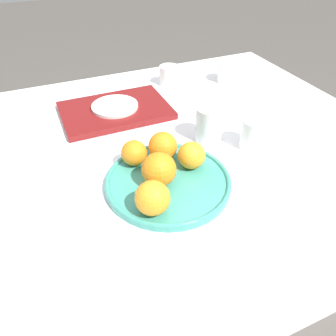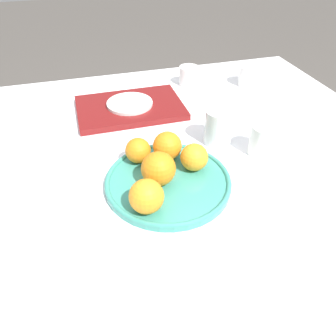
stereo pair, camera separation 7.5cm
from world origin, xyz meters
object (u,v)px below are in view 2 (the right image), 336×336
(water_glass, at_px, (218,127))
(cup_1, at_px, (189,76))
(orange_0, at_px, (158,169))
(orange_1, at_px, (194,157))
(orange_4, at_px, (138,151))
(orange_3, at_px, (146,196))
(orange_2, at_px, (167,146))
(cup_0, at_px, (250,76))
(fruit_platter, at_px, (168,181))
(serving_tray, at_px, (130,108))
(cup_2, at_px, (264,140))
(side_plate, at_px, (130,103))

(water_glass, distance_m, cup_1, 0.39)
(orange_0, bearing_deg, water_glass, 33.58)
(orange_1, xyz_separation_m, cup_1, (0.16, 0.50, -0.01))
(orange_0, height_order, orange_4, orange_0)
(orange_3, bearing_deg, orange_2, 60.86)
(orange_1, relative_size, cup_0, 0.83)
(fruit_platter, xyz_separation_m, orange_1, (0.07, 0.03, 0.04))
(orange_2, bearing_deg, cup_1, 64.62)
(serving_tray, bearing_deg, orange_2, -82.36)
(serving_tray, bearing_deg, orange_0, -90.84)
(cup_2, bearing_deg, cup_1, 95.59)
(orange_3, bearing_deg, serving_tray, 83.63)
(cup_1, relative_size, cup_2, 0.84)
(side_plate, distance_m, cup_1, 0.28)
(water_glass, distance_m, side_plate, 0.32)
(fruit_platter, bearing_deg, orange_3, -130.98)
(orange_3, relative_size, water_glass, 0.75)
(orange_1, bearing_deg, orange_4, 151.57)
(serving_tray, relative_size, side_plate, 2.28)
(fruit_platter, distance_m, water_glass, 0.23)
(orange_1, xyz_separation_m, serving_tray, (-0.09, 0.36, -0.04))
(cup_0, bearing_deg, side_plate, -171.51)
(orange_2, relative_size, serving_tray, 0.22)
(cup_0, bearing_deg, cup_1, 162.83)
(orange_3, xyz_separation_m, cup_0, (0.52, 0.54, -0.01))
(water_glass, height_order, cup_1, water_glass)
(orange_0, bearing_deg, cup_0, 44.28)
(water_glass, xyz_separation_m, cup_1, (0.05, 0.39, -0.02))
(fruit_platter, height_order, orange_0, orange_0)
(orange_0, bearing_deg, cup_2, 10.18)
(orange_2, height_order, orange_4, orange_2)
(orange_2, distance_m, cup_0, 0.56)
(cup_1, bearing_deg, cup_0, -17.17)
(orange_4, height_order, cup_2, cup_2)
(side_plate, relative_size, cup_1, 2.10)
(orange_1, bearing_deg, orange_3, -143.55)
(fruit_platter, distance_m, side_plate, 0.39)
(orange_3, height_order, cup_1, orange_3)
(orange_4, xyz_separation_m, side_plate, (0.03, 0.29, -0.02))
(orange_0, height_order, orange_3, orange_0)
(fruit_platter, relative_size, serving_tray, 0.89)
(fruit_platter, height_order, orange_3, orange_3)
(orange_2, relative_size, cup_1, 1.04)
(fruit_platter, height_order, cup_1, cup_1)
(serving_tray, xyz_separation_m, side_plate, (0.00, 0.00, 0.02))
(fruit_platter, height_order, water_glass, water_glass)
(orange_0, distance_m, side_plate, 0.39)
(cup_2, bearing_deg, orange_1, -172.48)
(orange_4, xyz_separation_m, cup_0, (0.50, 0.36, -0.01))
(orange_1, relative_size, cup_1, 0.97)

